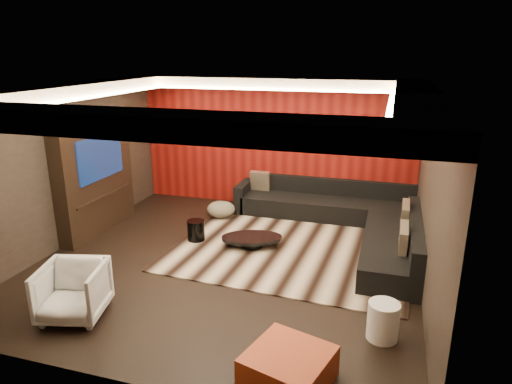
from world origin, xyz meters
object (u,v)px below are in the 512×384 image
(coffee_table, at_px, (252,241))
(drum_stool, at_px, (196,230))
(white_side_table, at_px, (383,321))
(sectional_sofa, at_px, (347,219))
(armchair, at_px, (73,291))
(orange_ottoman, at_px, (288,368))

(coffee_table, bearing_deg, drum_stool, -178.01)
(white_side_table, xyz_separation_m, sectional_sofa, (-0.77, 3.29, 0.03))
(white_side_table, xyz_separation_m, armchair, (-3.86, -0.67, 0.13))
(orange_ottoman, bearing_deg, drum_stool, 127.85)
(armchair, xyz_separation_m, sectional_sofa, (3.09, 3.96, -0.10))
(drum_stool, bearing_deg, white_side_table, -31.56)
(orange_ottoman, distance_m, armchair, 2.98)
(white_side_table, height_order, orange_ottoman, white_side_table)
(armchair, height_order, sectional_sofa, sectional_sofa)
(white_side_table, distance_m, orange_ottoman, 1.41)
(drum_stool, bearing_deg, armchair, -100.49)
(white_side_table, height_order, armchair, armchair)
(orange_ottoman, bearing_deg, armchair, 172.07)
(coffee_table, relative_size, armchair, 1.34)
(orange_ottoman, bearing_deg, white_side_table, 49.72)
(drum_stool, distance_m, white_side_table, 3.93)
(coffee_table, relative_size, white_side_table, 2.26)
(white_side_table, relative_size, armchair, 0.59)
(drum_stool, height_order, white_side_table, white_side_table)
(sectional_sofa, bearing_deg, armchair, -128.00)
(drum_stool, bearing_deg, sectional_sofa, 25.41)
(orange_ottoman, bearing_deg, coffee_table, 113.58)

